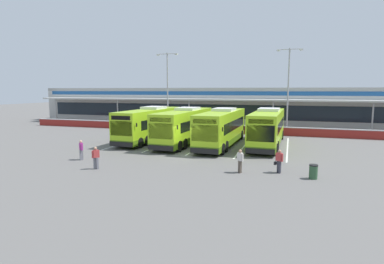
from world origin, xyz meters
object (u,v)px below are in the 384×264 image
at_px(pedestrian_in_dark_coat, 96,157).
at_px(pedestrian_child, 240,160).
at_px(lamp_post_centre, 288,85).
at_px(litter_bin, 313,172).
at_px(coach_bus_leftmost, 150,125).
at_px(lamp_post_west, 168,86).
at_px(pedestrian_with_handbag, 279,161).
at_px(pedestrian_near_bin, 81,149).
at_px(coach_bus_centre, 222,128).
at_px(coach_bus_left_centre, 185,127).
at_px(coach_bus_right_centre, 268,128).

distance_m(pedestrian_in_dark_coat, pedestrian_child, 10.25).
distance_m(lamp_post_centre, litter_bin, 22.70).
xyz_separation_m(coach_bus_leftmost, litter_bin, (16.55, -10.78, -1.32)).
bearing_deg(lamp_post_west, coach_bus_leftmost, -77.99).
distance_m(pedestrian_with_handbag, pedestrian_near_bin, 15.48).
distance_m(coach_bus_centre, lamp_post_west, 16.48).
bearing_deg(coach_bus_left_centre, lamp_post_west, 119.90).
height_order(coach_bus_left_centre, litter_bin, coach_bus_left_centre).
relative_size(coach_bus_leftmost, coach_bus_right_centre, 1.00).
height_order(pedestrian_with_handbag, pedestrian_in_dark_coat, same).
relative_size(lamp_post_west, lamp_post_centre, 1.00).
bearing_deg(litter_bin, pedestrian_in_dark_coat, -171.77).
xyz_separation_m(pedestrian_child, lamp_post_centre, (2.76, 21.81, 5.42)).
xyz_separation_m(lamp_post_west, litter_bin, (18.88, -21.73, -5.82)).
bearing_deg(pedestrian_near_bin, pedestrian_with_handbag, 2.90).
xyz_separation_m(coach_bus_right_centre, pedestrian_in_dark_coat, (-11.03, -13.47, -0.91)).
bearing_deg(coach_bus_leftmost, pedestrian_child, -42.19).
distance_m(coach_bus_leftmost, coach_bus_right_centre, 12.86).
height_order(pedestrian_with_handbag, lamp_post_west, lamp_post_west).
height_order(coach_bus_leftmost, coach_bus_left_centre, same).
xyz_separation_m(pedestrian_child, litter_bin, (4.71, -0.05, -0.41)).
height_order(coach_bus_leftmost, lamp_post_centre, lamp_post_centre).
relative_size(pedestrian_child, pedestrian_near_bin, 1.00).
distance_m(coach_bus_leftmost, litter_bin, 19.80).
xyz_separation_m(pedestrian_near_bin, lamp_post_centre, (15.67, 21.82, 5.42)).
distance_m(coach_bus_centre, coach_bus_right_centre, 4.66).
bearing_deg(pedestrian_near_bin, coach_bus_right_centre, 39.11).
xyz_separation_m(coach_bus_left_centre, coach_bus_centre, (4.06, -0.13, 0.00)).
bearing_deg(pedestrian_with_handbag, lamp_post_west, 128.64).
height_order(coach_bus_centre, pedestrian_in_dark_coat, coach_bus_centre).
height_order(coach_bus_left_centre, lamp_post_centre, lamp_post_centre).
bearing_deg(pedestrian_child, pedestrian_in_dark_coat, -167.75).
xyz_separation_m(coach_bus_centre, litter_bin, (8.17, -10.04, -1.32)).
relative_size(coach_bus_centre, pedestrian_in_dark_coat, 7.54).
relative_size(coach_bus_left_centre, lamp_post_centre, 1.11).
bearing_deg(pedestrian_child, pedestrian_with_handbag, 16.78).
relative_size(coach_bus_centre, pedestrian_child, 7.54).
bearing_deg(pedestrian_in_dark_coat, coach_bus_right_centre, 50.71).
height_order(coach_bus_centre, coach_bus_right_centre, same).
relative_size(pedestrian_in_dark_coat, pedestrian_child, 1.00).
height_order(pedestrian_with_handbag, lamp_post_centre, lamp_post_centre).
bearing_deg(pedestrian_with_handbag, coach_bus_centre, 123.10).
bearing_deg(litter_bin, coach_bus_centre, 129.15).
bearing_deg(coach_bus_centre, lamp_post_west, 132.49).
xyz_separation_m(pedestrian_child, pedestrian_near_bin, (-12.91, -0.02, 0.00)).
bearing_deg(pedestrian_near_bin, litter_bin, -0.10).
xyz_separation_m(coach_bus_leftmost, coach_bus_right_centre, (12.85, 0.56, 0.00)).
relative_size(coach_bus_leftmost, pedestrian_child, 7.54).
bearing_deg(pedestrian_with_handbag, pedestrian_child, -163.22).
distance_m(coach_bus_centre, pedestrian_child, 10.62).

